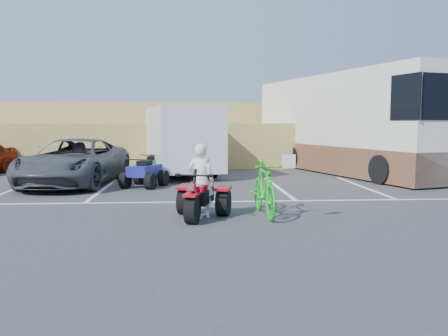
{
  "coord_description": "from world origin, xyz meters",
  "views": [
    {
      "loc": [
        0.0,
        -9.6,
        2.01
      ],
      "look_at": [
        0.73,
        1.05,
        1.0
      ],
      "focal_mm": 38.0,
      "sensor_mm": 36.0,
      "label": 1
    }
  ],
  "objects": [
    {
      "name": "quad_atv_green",
      "position": [
        -1.45,
        8.16,
        0.0
      ],
      "size": [
        1.3,
        1.55,
        0.89
      ],
      "primitive_type": null,
      "rotation": [
        0.0,
        0.0,
        -0.23
      ],
      "color": "#145816",
      "rests_on": "ground"
    },
    {
      "name": "cargo_trailer",
      "position": [
        -0.4,
        8.96,
        1.43
      ],
      "size": [
        3.24,
        5.97,
        2.64
      ],
      "rotation": [
        0.0,
        0.0,
        0.18
      ],
      "color": "silver",
      "rests_on": "ground"
    },
    {
      "name": "red_trike_atv",
      "position": [
        0.15,
        0.28,
        0.0
      ],
      "size": [
        1.53,
        1.8,
        1.0
      ],
      "primitive_type": null,
      "rotation": [
        0.0,
        0.0,
        -0.27
      ],
      "color": "#B70A19",
      "rests_on": "ground"
    },
    {
      "name": "green_dirt_bike",
      "position": [
        1.56,
        0.51,
        0.6
      ],
      "size": [
        0.69,
        2.03,
        1.2
      ],
      "primitive_type": "imported",
      "rotation": [
        0.0,
        0.0,
        0.06
      ],
      "color": "#14BF19",
      "rests_on": "ground"
    },
    {
      "name": "rider",
      "position": [
        0.19,
        0.42,
        0.79
      ],
      "size": [
        0.66,
        0.52,
        1.59
      ],
      "primitive_type": "imported",
      "rotation": [
        0.0,
        0.0,
        2.87
      ],
      "color": "white",
      "rests_on": "ground"
    },
    {
      "name": "parking_stripes",
      "position": [
        0.87,
        4.07,
        0.0
      ],
      "size": [
        28.0,
        5.16,
        0.01
      ],
      "color": "white",
      "rests_on": "ground"
    },
    {
      "name": "ground",
      "position": [
        0.0,
        0.0,
        0.0
      ],
      "size": [
        100.0,
        100.0,
        0.0
      ],
      "primitive_type": "plane",
      "color": "#38383B",
      "rests_on": "ground"
    },
    {
      "name": "grey_pickup",
      "position": [
        -3.83,
        6.13,
        0.75
      ],
      "size": [
        3.12,
        5.67,
        1.5
      ],
      "primitive_type": "imported",
      "rotation": [
        0.0,
        0.0,
        -0.12
      ],
      "color": "#404347",
      "rests_on": "ground"
    },
    {
      "name": "grass_embankment",
      "position": [
        0.0,
        15.48,
        1.42
      ],
      "size": [
        40.0,
        8.5,
        3.1
      ],
      "color": "olive",
      "rests_on": "ground"
    },
    {
      "name": "quad_atv_blue",
      "position": [
        -1.49,
        5.39,
        0.0
      ],
      "size": [
        1.51,
        1.72,
        0.93
      ],
      "primitive_type": null,
      "rotation": [
        0.0,
        0.0,
        -0.36
      ],
      "color": "navy",
      "rests_on": "ground"
    },
    {
      "name": "rv_motorhome",
      "position": [
        6.41,
        9.54,
        1.68
      ],
      "size": [
        5.73,
        11.11,
        3.88
      ],
      "rotation": [
        0.0,
        0.0,
        0.29
      ],
      "color": "silver",
      "rests_on": "ground"
    }
  ]
}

